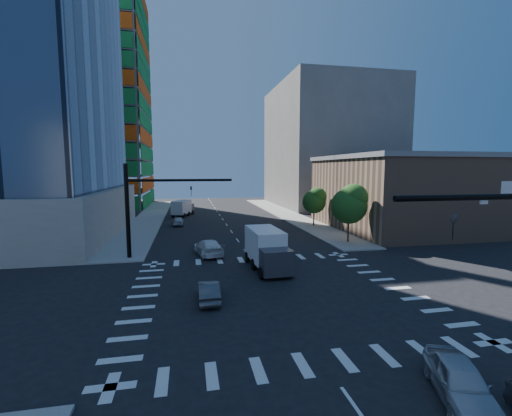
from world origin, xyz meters
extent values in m
plane|color=black|center=(0.00, 0.00, 0.00)|extent=(160.00, 160.00, 0.00)
cube|color=silver|center=(0.00, 0.00, 0.01)|extent=(20.00, 20.00, 0.01)
cube|color=gray|center=(12.50, 40.00, 0.07)|extent=(5.00, 60.00, 0.15)
cube|color=gray|center=(-12.50, 40.00, 0.07)|extent=(5.00, 60.00, 0.15)
cube|color=#167E33|center=(-14.90, 62.00, 24.50)|extent=(0.12, 24.00, 49.00)
cube|color=#D84A0C|center=(-27.50, 49.40, 24.50)|extent=(24.00, 0.12, 49.00)
cube|color=#936C55|center=(25.00, 22.00, 5.00)|extent=(20.00, 22.00, 10.00)
cube|color=slate|center=(25.00, 22.00, 10.30)|extent=(20.50, 22.50, 0.60)
cube|color=#66615C|center=(27.00, 55.00, 14.00)|extent=(24.00, 30.00, 28.00)
cylinder|color=black|center=(6.50, -11.50, 7.55)|extent=(10.00, 0.24, 0.24)
imported|color=black|center=(4.00, -11.50, 6.45)|extent=(0.16, 0.20, 1.00)
cube|color=white|center=(6.50, -11.50, 7.90)|extent=(0.90, 0.04, 0.50)
cylinder|color=black|center=(-11.50, 11.50, 4.65)|extent=(0.40, 0.40, 9.00)
cylinder|color=black|center=(-6.50, 11.50, 7.55)|extent=(10.00, 0.24, 0.24)
imported|color=black|center=(-5.50, 11.50, 6.45)|extent=(0.16, 0.20, 1.00)
cylinder|color=#382316|center=(12.50, 14.00, 1.29)|extent=(0.20, 0.20, 2.27)
sphere|color=#134917|center=(12.50, 14.00, 4.38)|extent=(4.16, 4.16, 4.16)
sphere|color=#3A6923|center=(12.90, 13.70, 5.35)|extent=(3.25, 3.25, 3.25)
cylinder|color=#382316|center=(12.80, 26.00, 1.11)|extent=(0.20, 0.20, 1.92)
sphere|color=#134917|center=(12.80, 26.00, 3.72)|extent=(3.52, 3.52, 3.52)
sphere|color=#3A6923|center=(13.20, 25.70, 4.55)|extent=(2.75, 2.75, 2.75)
imported|color=#B5B7BD|center=(4.03, -12.30, 0.73)|extent=(3.15, 4.62, 1.46)
imported|color=black|center=(3.62, 19.58, 0.76)|extent=(4.37, 6.01, 1.52)
imported|color=white|center=(-3.91, 11.57, 0.77)|extent=(3.13, 5.64, 1.55)
imported|color=#B1B5B9|center=(-7.37, 30.89, 0.67)|extent=(1.61, 3.95, 1.34)
imported|color=#47474C|center=(-4.61, -0.67, 0.63)|extent=(1.36, 3.86, 1.27)
cube|color=white|center=(0.82, 5.44, 1.99)|extent=(2.75, 5.35, 2.73)
cube|color=#3A3A41|center=(0.82, 5.44, 1.31)|extent=(2.49, 1.99, 1.99)
cube|color=#B9B9BB|center=(-6.72, 41.85, 1.74)|extent=(3.69, 5.06, 2.38)
cube|color=#3A3A41|center=(-6.72, 41.85, 1.15)|extent=(2.56, 2.29, 1.74)
camera|label=1|loc=(-5.80, -22.56, 8.61)|focal=24.00mm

